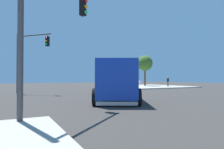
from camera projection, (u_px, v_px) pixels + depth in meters
The scene contains 8 objects.
ground_plane at pixel (119, 96), 17.24m from camera, with size 100.00×100.00×0.00m, color #33302D.
sidewalk_corner_near at pixel (147, 86), 35.67m from camera, with size 12.89×12.89×0.14m, color #9E998E.
delivery_truck at pixel (116, 80), 14.65m from camera, with size 6.21×8.52×2.70m.
traffic_light_primary at pixel (49, 11), 8.19m from camera, with size 3.69×3.39×6.38m.
traffic_light_secondary at pixel (27, 54), 20.20m from camera, with size 2.91×3.16×6.18m.
pedestrian_near_corner at pixel (168, 81), 34.11m from camera, with size 0.29×0.52×1.64m.
picket_fence_run at pixel (128, 83), 41.16m from camera, with size 6.22×0.05×0.95m.
shade_tree_near at pixel (145, 63), 37.67m from camera, with size 2.94×2.94×5.75m.
Camera 1 is at (8.58, 15.01, 1.60)m, focal length 31.68 mm.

